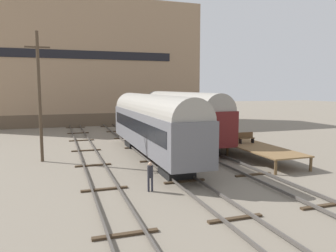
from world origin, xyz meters
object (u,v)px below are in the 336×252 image
object	(u,v)px
train_car_maroon	(180,114)
person_worker	(150,174)
utility_pole	(39,95)
train_car_grey	(152,122)
bench	(246,137)

from	to	relation	value
train_car_maroon	person_worker	world-z (taller)	train_car_maroon
train_car_maroon	utility_pole	world-z (taller)	utility_pole
train_car_grey	utility_pole	xyz separation A→B (m)	(-8.41, 1.63, 2.15)
train_car_grey	train_car_maroon	bearing A→B (deg)	52.35
train_car_grey	bench	bearing A→B (deg)	-11.19
train_car_grey	bench	size ratio (longest dim) A/B	12.51
train_car_grey	bench	xyz separation A→B (m)	(7.75, -1.53, -1.40)
train_car_maroon	train_car_grey	bearing A→B (deg)	-127.65
train_car_maroon	person_worker	size ratio (longest dim) A/B	10.79
train_car_maroon	utility_pole	bearing A→B (deg)	-160.73
person_worker	utility_pole	xyz separation A→B (m)	(-5.96, 9.81, 4.12)
train_car_grey	person_worker	world-z (taller)	train_car_grey
bench	utility_pole	bearing A→B (deg)	168.93
train_car_maroon	person_worker	distance (m)	16.28
utility_pole	train_car_grey	bearing A→B (deg)	-10.95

